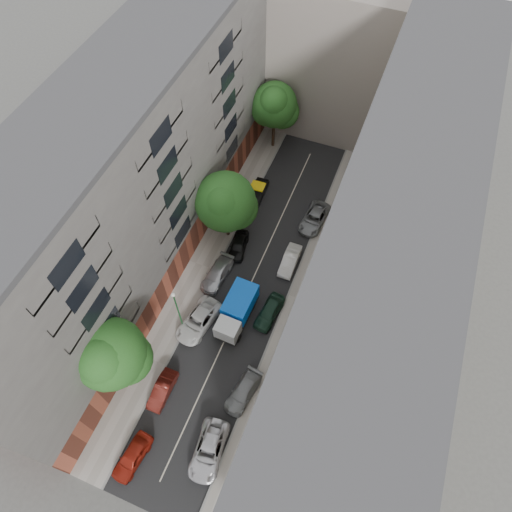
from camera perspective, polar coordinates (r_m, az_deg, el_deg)
The scene contains 24 objects.
ground at distance 46.79m, azimuth -0.61°, elevation -3.36°, with size 120.00×120.00×0.00m, color #4C4C49.
road_surface at distance 46.78m, azimuth -0.61°, elevation -3.35°, with size 8.00×44.00×0.02m, color black.
sidewalk_left at distance 48.08m, azimuth -6.71°, elevation -1.20°, with size 3.00×44.00×0.15m, color gray.
sidewalk_right at distance 45.99m, azimuth 5.79°, elevation -5.49°, with size 3.00×44.00×0.15m, color gray.
building_left at distance 42.34m, azimuth -14.84°, elevation 8.25°, with size 8.00×44.00×20.00m, color #504D4B.
building_right at distance 37.41m, azimuth 15.08°, elevation -1.08°, with size 8.00×44.00×20.00m, color #C0B495.
building_endcap at distance 59.26m, azimuth 10.40°, elevation 23.90°, with size 18.00×12.00×18.00m, color slate.
tarp_truck at distance 43.71m, azimuth -2.43°, elevation -6.82°, with size 2.50×5.89×2.69m.
car_left_0 at distance 41.75m, azimuth -15.21°, elevation -23.04°, with size 1.67×4.14×1.41m, color maroon.
car_left_1 at distance 42.60m, azimuth -11.62°, elevation -16.07°, with size 1.35×3.87×1.28m, color #4B140F.
car_left_2 at distance 44.38m, azimuth -7.22°, elevation -8.01°, with size 2.45×5.31×1.48m, color silver.
car_left_3 at distance 46.68m, azimuth -4.88°, elevation -2.27°, with size 1.91×4.70×1.36m, color #B6B6BB.
car_left_4 at distance 48.46m, azimuth -2.19°, elevation 1.36°, with size 1.62×4.02×1.37m, color black.
car_left_5 at distance 52.92m, azimuth 0.21°, elevation 7.96°, with size 1.44×4.14×1.36m, color black.
car_right_0 at distance 40.77m, azimuth -5.92°, elevation -23.00°, with size 2.37×5.13×1.43m, color silver.
car_right_1 at distance 41.75m, azimuth -1.60°, elevation -16.62°, with size 1.79×4.41×1.28m, color slate.
car_right_2 at distance 44.47m, azimuth 1.67°, elevation -6.97°, with size 1.71×4.26×1.45m, color #142E21.
car_right_3 at distance 47.50m, azimuth 4.27°, elevation -0.56°, with size 1.45×4.14×1.37m, color silver.
car_right_4 at distance 50.94m, azimuth 7.30°, elevation 4.70°, with size 2.28×4.95×1.37m, color slate.
tree_near at distance 38.17m, azimuth -17.69°, elevation -11.85°, with size 5.98×5.81×9.67m.
tree_mid at distance 45.71m, azimuth -3.80°, elevation 6.54°, with size 6.31×6.19×8.57m.
tree_far at distance 55.01m, azimuth 2.38°, elevation 18.14°, with size 5.48×5.23×8.99m.
lamp_post at distance 41.25m, azimuth -9.81°, elevation -6.42°, with size 0.36×0.36×6.76m.
pedestrian at distance 46.64m, azimuth 7.13°, elevation -2.12°, with size 0.57×0.38×1.57m, color black.
Camera 1 is at (8.93, -21.26, 40.71)m, focal length 32.00 mm.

